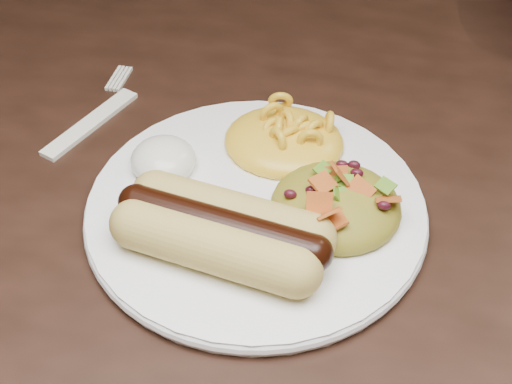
# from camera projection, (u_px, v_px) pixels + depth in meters

# --- Properties ---
(table) EXTENTS (1.60, 0.90, 0.75)m
(table) POSITION_uv_depth(u_px,v_px,m) (332.00, 168.00, 0.68)
(table) COLOR black
(table) RESTS_ON floor
(plate) EXTENTS (0.30, 0.30, 0.01)m
(plate) POSITION_uv_depth(u_px,v_px,m) (256.00, 209.00, 0.50)
(plate) COLOR white
(plate) RESTS_ON table
(hotdog) EXTENTS (0.12, 0.08, 0.03)m
(hotdog) POSITION_uv_depth(u_px,v_px,m) (222.00, 230.00, 0.45)
(hotdog) COLOR tan
(hotdog) RESTS_ON plate
(mac_and_cheese) EXTENTS (0.10, 0.10, 0.03)m
(mac_and_cheese) POSITION_uv_depth(u_px,v_px,m) (284.00, 128.00, 0.53)
(mac_and_cheese) COLOR yellow
(mac_and_cheese) RESTS_ON plate
(sour_cream) EXTENTS (0.06, 0.06, 0.03)m
(sour_cream) POSITION_uv_depth(u_px,v_px,m) (163.00, 153.00, 0.51)
(sour_cream) COLOR white
(sour_cream) RESTS_ON plate
(taco_salad) EXTENTS (0.09, 0.09, 0.04)m
(taco_salad) POSITION_uv_depth(u_px,v_px,m) (337.00, 197.00, 0.48)
(taco_salad) COLOR #995104
(taco_salad) RESTS_ON plate
(fork) EXTENTS (0.08, 0.15, 0.00)m
(fork) POSITION_uv_depth(u_px,v_px,m) (91.00, 123.00, 0.58)
(fork) COLOR white
(fork) RESTS_ON table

